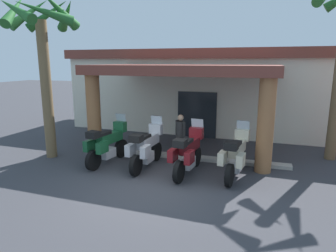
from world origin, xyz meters
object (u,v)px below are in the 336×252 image
Objects in this scene: motorcycle_cream at (236,155)px; motorcycle_green at (107,144)px; motel_building at (208,88)px; pedestrian at (180,134)px; palm_tree_roadside at (42,37)px; motorcycle_silver at (146,147)px; motorcycle_maroon at (188,153)px.

motorcycle_green is at bearing 97.76° from motorcycle_cream.
motel_building reaches higher than motorcycle_green.
pedestrian is 5.81m from palm_tree_roadside.
palm_tree_roadside is (-2.36, 0.07, 3.57)m from motorcycle_green.
motorcycle_silver is 1.00× the size of motorcycle_cream.
motel_building is 7.36m from motorcycle_cream.
motorcycle_green is 1.37× the size of pedestrian.
motel_building is 8.77× the size of pedestrian.
motorcycle_maroon is (1.43, -0.14, 0.00)m from motorcycle_silver.
motorcycle_green is 4.28m from palm_tree_roadside.
palm_tree_roadside is at bearing 92.72° from motorcycle_silver.
motel_building reaches higher than motorcycle_maroon.
motorcycle_green is 2.87m from motorcycle_maroon.
palm_tree_roadside is at bearing -38.09° from pedestrian.
motel_building is 6.37× the size of motorcycle_cream.
motorcycle_green reaches higher than pedestrian.
motel_building is 7.12m from motorcycle_silver.
pedestrian is (-2.07, 1.28, 0.22)m from motorcycle_cream.
motorcycle_silver is at bearing 98.04° from motorcycle_cream.
motorcycle_cream is at bearing -0.50° from palm_tree_roadside.
motorcycle_green is 0.38× the size of palm_tree_roadside.
motel_building is 7.40m from motorcycle_green.
motorcycle_silver is at bearing -1.23° from palm_tree_roadside.
motorcycle_green and motorcycle_silver have the same top height.
motel_building reaches higher than motorcycle_cream.
palm_tree_roadside is (-4.59, -1.22, 3.35)m from pedestrian.
motorcycle_maroon is 1.38× the size of pedestrian.
motorcycle_green is at bearing 93.35° from motorcycle_maroon.
motel_building reaches higher than pedestrian.
motorcycle_silver and motorcycle_cream have the same top height.
motel_building reaches higher than motorcycle_silver.
motorcycle_silver is at bearing 90.78° from motorcycle_maroon.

